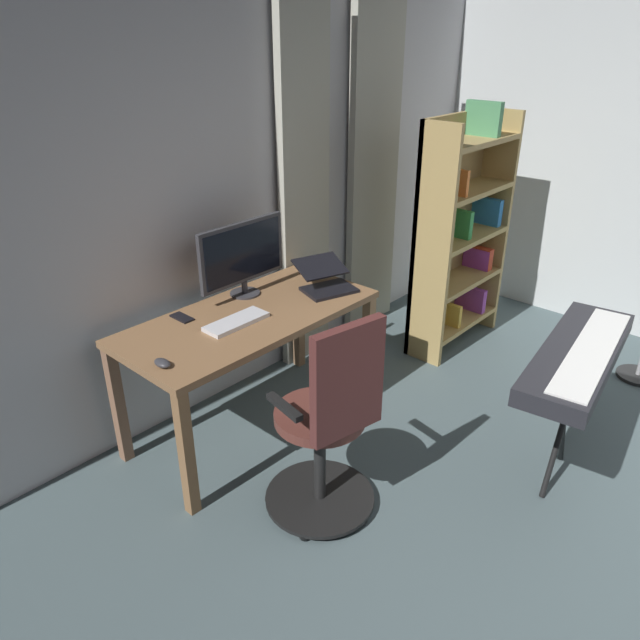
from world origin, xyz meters
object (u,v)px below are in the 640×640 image
laptop (326,281)px  bookshelf (458,235)px  office_chair (329,428)px  computer_monitor (242,255)px  piano_keyboard (578,359)px  desk (250,329)px  computer_keyboard (236,322)px  computer_mouse (162,363)px  cell_phone_face_up (182,318)px

laptop → bookshelf: (-1.24, 0.19, 0.03)m
office_chair → bookshelf: bearing=25.9°
laptop → computer_monitor: bearing=-20.6°
office_chair → computer_monitor: computer_monitor is taller
piano_keyboard → desk: bearing=-72.1°
laptop → piano_keyboard: (-0.20, 1.48, -0.06)m
computer_keyboard → piano_keyboard: size_ratio=0.33×
computer_mouse → bookshelf: size_ratio=0.06×
computer_monitor → computer_keyboard: bearing=42.2°
laptop → cell_phone_face_up: bearing=-2.3°
office_chair → cell_phone_face_up: 1.08m
desk → computer_keyboard: bearing=17.1°
computer_monitor → laptop: size_ratio=1.52×
desk → office_chair: 0.87m
computer_monitor → cell_phone_face_up: computer_monitor is taller
office_chair → desk: bearing=83.7°
office_chair → cell_phone_face_up: (0.04, -1.05, 0.25)m
office_chair → laptop: office_chair is taller
computer_keyboard → cell_phone_face_up: (0.16, -0.27, -0.01)m
piano_keyboard → computer_mouse: bearing=-53.3°
desk → bookshelf: 1.82m
computer_monitor → bookshelf: bookshelf is taller
computer_monitor → bookshelf: 1.71m
computer_monitor → bookshelf: bearing=163.0°
desk → laptop: 0.58m
cell_phone_face_up → computer_monitor: bearing=179.6°
laptop → bookshelf: size_ratio=0.23×
office_chair → piano_keyboard: 1.27m
bookshelf → piano_keyboard: (1.04, 1.29, -0.10)m
computer_keyboard → bookshelf: (-1.92, 0.23, 0.08)m
laptop → piano_keyboard: size_ratio=0.36×
computer_keyboard → cell_phone_face_up: computer_keyboard is taller
laptop → desk: bearing=9.9°
computer_mouse → office_chair: bearing=120.7°
desk → laptop: bearing=171.6°
desk → computer_keyboard: 0.17m
computer_monitor → laptop: (-0.39, 0.31, -0.20)m
computer_mouse → computer_keyboard: bearing=-171.0°
desk → piano_keyboard: size_ratio=1.32×
bookshelf → piano_keyboard: bookshelf is taller
office_chair → computer_monitor: 1.23m
office_chair → bookshelf: 2.14m
computer_mouse → piano_keyboard: size_ratio=0.09×
computer_mouse → piano_keyboard: 2.02m
desk → bookshelf: size_ratio=0.85×
computer_keyboard → desk: bearing=-162.9°
office_chair → laptop: size_ratio=2.72×
desk → computer_mouse: (0.66, 0.12, 0.11)m
computer_mouse → piano_keyboard: bearing=134.7°
computer_monitor → computer_keyboard: (0.30, 0.27, -0.24)m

